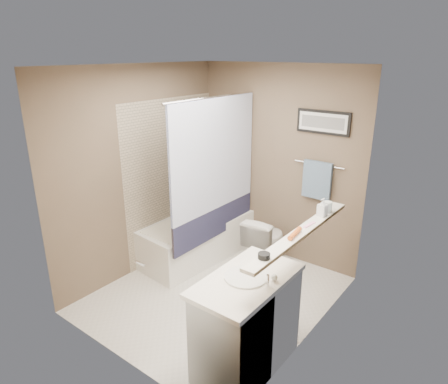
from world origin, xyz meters
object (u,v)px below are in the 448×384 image
Objects in this scene: toilet at (265,241)px; soap_bottle at (323,207)px; candle_bowl_near at (264,256)px; glass_jar at (328,207)px; bathtub at (196,238)px; vanity at (247,325)px; hair_brush_front at (295,233)px.

soap_bottle reaches higher than toilet.
candle_bowl_near is at bearing 114.83° from toilet.
glass_jar is (0.95, -0.49, 0.83)m from toilet.
bathtub is 2.36m from candle_bowl_near.
vanity is at bearing 110.76° from toilet.
candle_bowl_near is at bearing -90.00° from glass_jar.
soap_bottle is (0.95, -0.61, 0.86)m from toilet.
soap_bottle is (0.00, 0.52, 0.06)m from hair_brush_front.
soap_bottle is (1.79, -0.29, 0.95)m from bathtub.
vanity is 9.00× the size of glass_jar.
soap_bottle is (0.19, 0.91, 0.80)m from vanity.
glass_jar is at bearing 80.16° from vanity.
toilet is 1.35m from glass_jar.
hair_brush_front reaches higher than bathtub.
toilet is at bearing 129.95° from hair_brush_front.
bathtub is 2.00m from vanity.
bathtub is 2.01m from glass_jar.
bathtub is at bearing 15.24° from toilet.
toilet is 1.42m from soap_bottle.
glass_jar is at bearing 90.00° from candle_bowl_near.
vanity is at bearing -115.31° from hair_brush_front.
soap_bottle is at bearing 90.00° from candle_bowl_near.
candle_bowl_near is 0.99m from soap_bottle.
hair_brush_front is at bearing 65.06° from vanity.
hair_brush_front is at bearing -90.00° from soap_bottle.
toilet is 1.70m from vanity.
candle_bowl_near is (1.79, -1.27, 0.89)m from bathtub.
glass_jar is (0.19, 1.03, 0.77)m from vanity.
candle_bowl_near is at bearing -21.94° from vanity.
bathtub is 15.00× the size of glass_jar.
vanity is at bearing -101.50° from soap_bottle.
soap_bottle is at bearing -90.00° from glass_jar.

